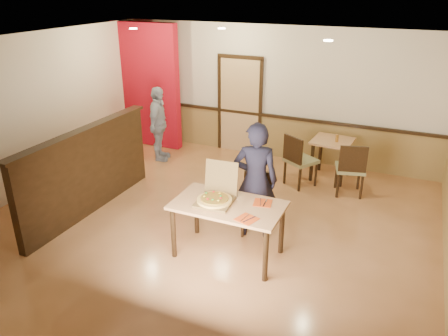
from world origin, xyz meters
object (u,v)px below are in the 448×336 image
object	(u,v)px
side_table	(332,149)
main_table	(228,211)
side_chair_left	(298,159)
pizza_box	(216,197)
condiment	(337,138)
diner	(256,181)
diner_chair	(257,200)
passerby	(158,124)
side_chair_right	(351,167)

from	to	relation	value
side_table	main_table	bearing A→B (deg)	-103.33
side_chair_left	main_table	bearing A→B (deg)	116.39
pizza_box	condiment	bearing A→B (deg)	66.89
side_chair_left	diner	distance (m)	2.00
main_table	diner_chair	xyz separation A→B (m)	(0.13, 0.81, -0.19)
side_table	diner	world-z (taller)	diner
side_chair_left	condiment	xyz separation A→B (m)	(0.58, 0.54, 0.31)
diner_chair	main_table	bearing A→B (deg)	-114.10
side_chair_left	pizza_box	bearing A→B (deg)	112.45
passerby	diner_chair	bearing A→B (deg)	-139.69
condiment	side_table	bearing A→B (deg)	141.97
diner_chair	pizza_box	xyz separation A→B (m)	(-0.31, -0.81, 0.37)
pizza_box	side_table	bearing A→B (deg)	68.66
side_chair_left	side_table	size ratio (longest dim) A/B	1.27
diner	passerby	world-z (taller)	diner
diner_chair	side_table	size ratio (longest dim) A/B	1.17
side_chair_right	pizza_box	distance (m)	3.00
side_chair_left	side_chair_right	size ratio (longest dim) A/B	1.01
side_chair_right	condiment	world-z (taller)	side_chair_right
main_table	diner	bearing A→B (deg)	77.33
main_table	passerby	distance (m)	3.90
side_chair_left	pizza_box	size ratio (longest dim) A/B	1.68
side_chair_left	passerby	bearing A→B (deg)	30.89
pizza_box	side_chair_left	bearing A→B (deg)	75.06
side_chair_left	side_table	world-z (taller)	side_chair_left
main_table	pizza_box	bearing A→B (deg)	179.47
side_chair_left	side_table	distance (m)	0.79
passerby	side_chair_right	bearing A→B (deg)	-108.10
pizza_box	diner	bearing A→B (deg)	58.72
side_table	passerby	xyz separation A→B (m)	(-3.57, -0.53, 0.19)
diner	passerby	bearing A→B (deg)	-51.41
side_chair_right	pizza_box	xyz separation A→B (m)	(-1.42, -2.62, 0.32)
side_chair_left	passerby	distance (m)	3.10
side_chair_right	diner_chair	bearing A→B (deg)	43.46
main_table	diner	distance (m)	0.71
side_chair_left	pizza_box	world-z (taller)	pizza_box
main_table	side_table	bearing A→B (deg)	76.32
passerby	side_table	bearing A→B (deg)	-98.36
main_table	side_chair_right	bearing A→B (deg)	64.37
side_chair_left	diner	size ratio (longest dim) A/B	0.56
diner	condiment	bearing A→B (deg)	-122.53
side_table	passerby	world-z (taller)	passerby
diner_chair	side_table	bearing A→B (deg)	60.01
side_chair_right	diner	world-z (taller)	diner
diner	side_chair_left	bearing A→B (deg)	-110.58
side_chair_right	main_table	bearing A→B (deg)	49.77
main_table	side_chair_right	size ratio (longest dim) A/B	1.51
side_chair_left	side_chair_right	distance (m)	0.96
side_chair_left	side_chair_right	bearing A→B (deg)	-148.09
side_chair_right	condiment	size ratio (longest dim) A/B	7.12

